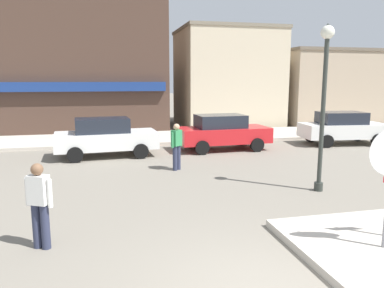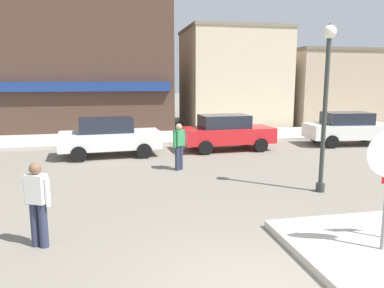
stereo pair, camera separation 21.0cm
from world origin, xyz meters
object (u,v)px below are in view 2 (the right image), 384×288
at_px(pedestrian_crossing_far, 179,145).
at_px(lamp_post, 326,84).
at_px(parked_car_nearest, 109,136).
at_px(parked_car_second, 226,132).
at_px(pedestrian_crossing_near, 38,202).
at_px(parked_car_third, 348,128).

bearing_deg(pedestrian_crossing_far, lamp_post, -44.11).
height_order(parked_car_nearest, parked_car_second, same).
bearing_deg(lamp_post, pedestrian_crossing_far, 135.89).
bearing_deg(pedestrian_crossing_near, parked_car_nearest, 81.69).
distance_m(parked_car_third, pedestrian_crossing_near, 15.12).
height_order(parked_car_nearest, parked_car_third, same).
xyz_separation_m(lamp_post, pedestrian_crossing_near, (-7.00, -2.09, -2.09)).
bearing_deg(lamp_post, parked_car_third, 51.13).
bearing_deg(pedestrian_crossing_near, pedestrian_crossing_far, 56.53).
distance_m(lamp_post, parked_car_third, 8.79).
height_order(parked_car_second, pedestrian_crossing_far, pedestrian_crossing_far).
xyz_separation_m(lamp_post, parked_car_third, (5.35, 6.63, -2.15)).
bearing_deg(parked_car_second, lamp_post, -83.63).
distance_m(parked_car_second, pedestrian_crossing_far, 4.21).
distance_m(parked_car_third, pedestrian_crossing_far, 9.37).
xyz_separation_m(lamp_post, parked_car_second, (-0.73, 6.56, -2.15)).
distance_m(parked_car_second, pedestrian_crossing_near, 10.68).
xyz_separation_m(pedestrian_crossing_near, pedestrian_crossing_far, (3.58, 5.41, 0.00)).
height_order(parked_car_nearest, pedestrian_crossing_far, pedestrian_crossing_far).
height_order(pedestrian_crossing_near, pedestrian_crossing_far, same).
distance_m(pedestrian_crossing_near, pedestrian_crossing_far, 6.48).
xyz_separation_m(parked_car_nearest, pedestrian_crossing_far, (2.36, -2.91, 0.06)).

